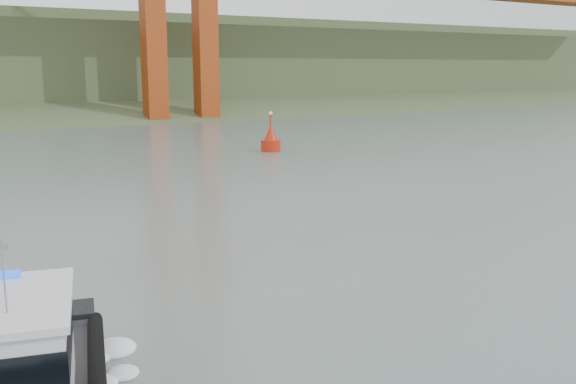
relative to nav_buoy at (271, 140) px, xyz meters
name	(u,v)px	position (x,y,z in m)	size (l,w,h in m)	color
ground	(383,312)	(-16.67, -37.97, -1.05)	(400.00, 400.00, 0.00)	#51605B
nav_buoy	(271,140)	(0.00, 0.00, 0.00)	(1.92, 1.92, 4.01)	#B2200C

